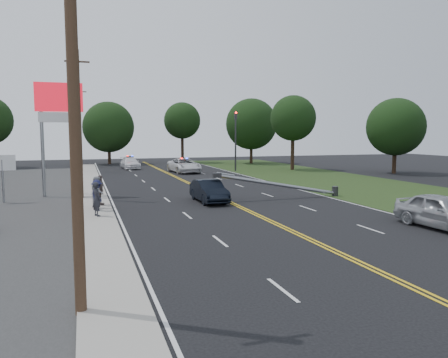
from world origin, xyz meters
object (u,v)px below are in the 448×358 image
object	(u,v)px
utility_pole_far	(80,128)
bystander_b	(97,192)
crashed_sedan	(209,191)
bystander_a	(97,199)
pylon_sign	(59,112)
small_sign	(2,167)
bystander_d	(100,190)
emergency_a	(184,165)
emergency_b	(130,163)
traffic_signal	(236,136)
bystander_c	(97,195)
utility_pole_near	(74,108)
utility_pole_mid	(79,124)
fallen_streetlight	(286,185)
waiting_sedan	(443,212)

from	to	relation	value
utility_pole_far	bystander_b	size ratio (longest dim) A/B	5.34
crashed_sedan	bystander_b	distance (m)	7.11
bystander_a	pylon_sign	bearing A→B (deg)	-10.67
small_sign	bystander_d	size ratio (longest dim) A/B	1.69
emergency_a	emergency_b	size ratio (longest dim) A/B	1.19
pylon_sign	bystander_d	bearing A→B (deg)	-67.00
traffic_signal	utility_pole_far	distance (m)	17.97
bystander_a	bystander_c	xyz separation A→B (m)	(0.07, 1.72, -0.03)
pylon_sign	traffic_signal	distance (m)	24.75
emergency_b	bystander_c	size ratio (longest dim) A/B	2.80
pylon_sign	emergency_b	size ratio (longest dim) A/B	1.63
traffic_signal	utility_pole_far	world-z (taller)	utility_pole_far
pylon_sign	utility_pole_near	distance (m)	22.06
utility_pole_far	small_sign	bearing A→B (deg)	-102.31
utility_pole_near	utility_pole_mid	bearing A→B (deg)	90.00
bystander_d	bystander_c	bearing A→B (deg)	177.02
bystander_c	bystander_a	bearing A→B (deg)	161.19
pylon_sign	fallen_streetlight	world-z (taller)	pylon_sign
utility_pole_far	bystander_c	xyz separation A→B (m)	(0.86, -27.55, -4.09)
fallen_streetlight	bystander_d	xyz separation A→B (m)	(-12.29, 0.34, 0.12)
utility_pole_far	emergency_a	world-z (taller)	utility_pole_far
small_sign	waiting_sedan	distance (m)	25.83
utility_pole_near	crashed_sedan	xyz separation A→B (m)	(7.95, 16.21, -4.36)
utility_pole_near	utility_pole_far	bearing A→B (deg)	90.00
utility_pole_far	emergency_b	bearing A→B (deg)	28.72
utility_pole_mid	bystander_d	bearing A→B (deg)	-73.24
bystander_a	utility_pole_far	bearing A→B (deg)	-21.83
traffic_signal	emergency_b	size ratio (longest dim) A/B	1.43
bystander_b	fallen_streetlight	bearing A→B (deg)	-82.18
traffic_signal	bystander_a	size ratio (longest dim) A/B	3.88
small_sign	utility_pole_mid	bearing A→B (deg)	0.00
small_sign	fallen_streetlight	world-z (taller)	small_sign
emergency_a	bystander_b	bearing A→B (deg)	-119.97
bystander_a	bystander_b	xyz separation A→B (m)	(0.12, 2.61, 0.03)
utility_pole_near	crashed_sedan	bearing A→B (deg)	63.86
utility_pole_far	emergency_b	size ratio (longest dim) A/B	2.03
utility_pole_mid	bystander_c	xyz separation A→B (m)	(0.86, -5.55, -4.09)
pylon_sign	emergency_a	bearing A→B (deg)	51.63
emergency_b	utility_pole_far	bearing A→B (deg)	-155.31
waiting_sedan	bystander_d	world-z (taller)	bystander_d
utility_pole_far	bystander_a	world-z (taller)	utility_pole_far
utility_pole_far	crashed_sedan	size ratio (longest dim) A/B	2.27
crashed_sedan	bystander_b	size ratio (longest dim) A/B	2.35
waiting_sedan	bystander_d	distance (m)	18.87
bystander_b	bystander_c	size ratio (longest dim) A/B	1.07
small_sign	waiting_sedan	bearing A→B (deg)	-35.50
traffic_signal	bystander_a	bearing A→B (deg)	-123.49
bystander_c	utility_pole_near	bearing A→B (deg)	160.12
fallen_streetlight	waiting_sedan	xyz separation A→B (m)	(2.81, -10.98, -0.09)
crashed_sedan	emergency_a	bearing A→B (deg)	80.39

